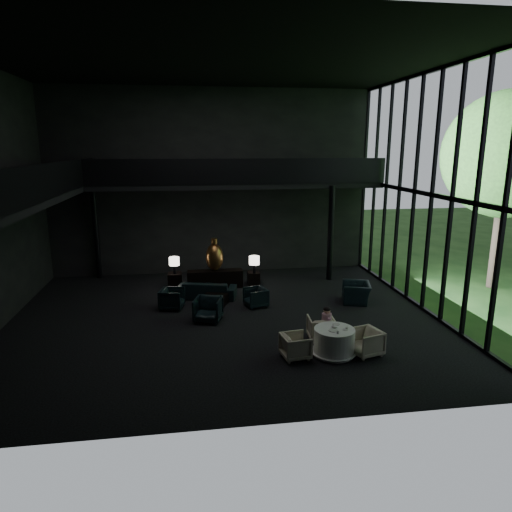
{
  "coord_description": "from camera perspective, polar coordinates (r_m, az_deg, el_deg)",
  "views": [
    {
      "loc": [
        -1.04,
        -14.16,
        5.57
      ],
      "look_at": [
        1.12,
        0.5,
        1.99
      ],
      "focal_mm": 32.0,
      "sensor_mm": 36.0,
      "label": 1
    }
  ],
  "objects": [
    {
      "name": "console",
      "position": [
        18.49,
        -5.14,
        -2.87
      ],
      "size": [
        2.22,
        0.5,
        0.71
      ],
      "primitive_type": "cube",
      "color": "black",
      "rests_on": "floor"
    },
    {
      "name": "column_ne",
      "position": [
        19.41,
        9.3,
        2.79
      ],
      "size": [
        0.24,
        0.24,
        4.0
      ],
      "primitive_type": "cylinder",
      "color": "black",
      "rests_on": "floor"
    },
    {
      "name": "side_table_right",
      "position": [
        18.83,
        -0.29,
        -2.79
      ],
      "size": [
        0.48,
        0.48,
        0.53
      ],
      "primitive_type": "cube",
      "color": "black",
      "rests_on": "floor"
    },
    {
      "name": "plate_a",
      "position": [
        12.56,
        9.63,
        -9.17
      ],
      "size": [
        0.28,
        0.28,
        0.02
      ],
      "primitive_type": "cylinder",
      "rotation": [
        0.0,
        0.0,
        0.16
      ],
      "color": "white",
      "rests_on": "dining_table"
    },
    {
      "name": "coffee_table",
      "position": [
        16.55,
        -5.15,
        -5.5
      ],
      "size": [
        1.04,
        1.04,
        0.36
      ],
      "primitive_type": "cube",
      "rotation": [
        0.0,
        0.0,
        -0.37
      ],
      "color": "black",
      "rests_on": "floor"
    },
    {
      "name": "table_lamp_right",
      "position": [
        18.47,
        -0.22,
        -0.64
      ],
      "size": [
        0.42,
        0.42,
        0.71
      ],
      "color": "black",
      "rests_on": "side_table_right"
    },
    {
      "name": "saucer",
      "position": [
        12.67,
        11.09,
        -9.03
      ],
      "size": [
        0.15,
        0.15,
        0.01
      ],
      "primitive_type": "cylinder",
      "rotation": [
        0.0,
        0.0,
        -0.01
      ],
      "color": "white",
      "rests_on": "dining_table"
    },
    {
      "name": "lounge_armchair_west",
      "position": [
        16.3,
        -10.46,
        -5.13
      ],
      "size": [
        0.91,
        0.94,
        0.82
      ],
      "primitive_type": "imported",
      "rotation": [
        0.0,
        0.0,
        1.34
      ],
      "color": "black",
      "rests_on": "floor"
    },
    {
      "name": "wall_back",
      "position": [
        20.25,
        -5.47,
        9.07
      ],
      "size": [
        14.0,
        0.04,
        8.0
      ],
      "primitive_type": "cube",
      "color": "black",
      "rests_on": "ground"
    },
    {
      "name": "column_nw",
      "position": [
        20.56,
        -19.36,
        2.8
      ],
      "size": [
        0.24,
        0.24,
        4.0
      ],
      "primitive_type": "cylinder",
      "color": "black",
      "rests_on": "floor"
    },
    {
      "name": "side_table_left",
      "position": [
        18.66,
        -10.08,
        -3.03
      ],
      "size": [
        0.56,
        0.56,
        0.61
      ],
      "primitive_type": "cube",
      "color": "black",
      "rests_on": "floor"
    },
    {
      "name": "dining_chair_north",
      "position": [
        13.75,
        8.11,
        -8.79
      ],
      "size": [
        0.77,
        0.73,
        0.74
      ],
      "primitive_type": "imported",
      "rotation": [
        0.0,
        0.0,
        3.07
      ],
      "color": "beige",
      "rests_on": "floor"
    },
    {
      "name": "dining_table",
      "position": [
        12.85,
        9.72,
        -10.71
      ],
      "size": [
        1.26,
        1.26,
        0.75
      ],
      "color": "white",
      "rests_on": "floor"
    },
    {
      "name": "dining_chair_west",
      "position": [
        12.53,
        4.98,
        -11.11
      ],
      "size": [
        0.73,
        0.77,
        0.7
      ],
      "primitive_type": "imported",
      "rotation": [
        0.0,
        0.0,
        1.71
      ],
      "color": "#9C978F",
      "rests_on": "floor"
    },
    {
      "name": "lounge_armchair_south",
      "position": [
        14.99,
        -6.03,
        -6.34
      ],
      "size": [
        1.15,
        1.11,
        0.97
      ],
      "primitive_type": "imported",
      "rotation": [
        0.0,
        0.0,
        -0.28
      ],
      "color": "black",
      "rests_on": "floor"
    },
    {
      "name": "coffee_cup",
      "position": [
        12.73,
        11.29,
        -8.78
      ],
      "size": [
        0.08,
        0.08,
        0.06
      ],
      "primitive_type": "cylinder",
      "rotation": [
        0.0,
        0.0,
        0.16
      ],
      "color": "white",
      "rests_on": "saucer"
    },
    {
      "name": "railing_left",
      "position": [
        14.73,
        -24.24,
        8.62
      ],
      "size": [
        0.06,
        12.0,
        1.0
      ],
      "primitive_type": "cube",
      "color": "black",
      "rests_on": "mezzanine_left"
    },
    {
      "name": "sofa",
      "position": [
        17.26,
        -6.2,
        -3.76
      ],
      "size": [
        2.4,
        1.21,
        0.9
      ],
      "primitive_type": "imported",
      "rotation": [
        0.0,
        0.0,
        2.9
      ],
      "color": "black",
      "rests_on": "floor"
    },
    {
      "name": "cereal_bowl",
      "position": [
        12.72,
        9.78,
        -8.71
      ],
      "size": [
        0.16,
        0.16,
        0.08
      ],
      "primitive_type": "ellipsoid",
      "color": "white",
      "rests_on": "dining_table"
    },
    {
      "name": "cream_pot",
      "position": [
        12.39,
        10.19,
        -9.38
      ],
      "size": [
        0.06,
        0.06,
        0.07
      ],
      "primitive_type": "cylinder",
      "rotation": [
        0.0,
        0.0,
        -0.02
      ],
      "color": "#99999E",
      "rests_on": "dining_table"
    },
    {
      "name": "plate_b",
      "position": [
        12.99,
        9.98,
        -8.41
      ],
      "size": [
        0.25,
        0.25,
        0.01
      ],
      "primitive_type": "cylinder",
      "rotation": [
        0.0,
        0.0,
        0.35
      ],
      "color": "white",
      "rests_on": "dining_table"
    },
    {
      "name": "wall_front",
      "position": [
        8.37,
        -1.1,
        2.74
      ],
      "size": [
        14.0,
        0.04,
        8.0
      ],
      "primitive_type": "cube",
      "color": "black",
      "rests_on": "ground"
    },
    {
      "name": "ceiling",
      "position": [
        14.4,
        -4.48,
        23.24
      ],
      "size": [
        14.0,
        12.0,
        0.02
      ],
      "primitive_type": "cube",
      "color": "black",
      "rests_on": "ground"
    },
    {
      "name": "dining_chair_east",
      "position": [
        13.0,
        13.53,
        -10.26
      ],
      "size": [
        0.93,
        0.96,
        0.81
      ],
      "primitive_type": "imported",
      "rotation": [
        0.0,
        0.0,
        -1.29
      ],
      "color": "#B1ADA5",
      "rests_on": "floor"
    },
    {
      "name": "tree_near",
      "position": [
        20.15,
        28.89,
        10.97
      ],
      "size": [
        4.8,
        4.8,
        7.65
      ],
      "color": "#382D23",
      "rests_on": "garden_ground"
    },
    {
      "name": "table_lamp_left",
      "position": [
        18.36,
        -10.19,
        -0.74
      ],
      "size": [
        0.41,
        0.41,
        0.68
      ],
      "color": "black",
      "rests_on": "side_table_left"
    },
    {
      "name": "railing_back",
      "position": [
        18.3,
        -1.99,
        10.53
      ],
      "size": [
        12.0,
        0.06,
        1.0
      ],
      "primitive_type": "cube",
      "color": "black",
      "rests_on": "mezzanine_back"
    },
    {
      "name": "mezzanine_back",
      "position": [
        19.33,
        -2.32,
        8.9
      ],
      "size": [
        12.0,
        2.0,
        0.25
      ],
      "primitive_type": "cube",
      "color": "black",
      "rests_on": "wall_back"
    },
    {
      "name": "child",
      "position": [
        13.49,
        8.83,
        -7.53
      ],
      "size": [
        0.28,
        0.28,
        0.61
      ],
      "rotation": [
        0.0,
        0.0,
        3.14
      ],
      "color": "#C67D9B",
      "rests_on": "dining_chair_north"
    },
    {
      "name": "curtain_wall",
      "position": [
        16.33,
        21.13,
        7.15
      ],
      "size": [
        0.2,
        12.0,
        8.0
      ],
      "primitive_type": null,
      "color": "black",
      "rests_on": "ground"
    },
    {
      "name": "floor",
      "position": [
        15.25,
        -3.92,
        -7.89
      ],
      "size": [
        14.0,
        12.0,
        0.02
      ],
      "primitive_type": "cube",
      "color": "black",
      "rests_on": "ground"
    },
    {
      "name": "mezzanine_left",
      "position": [
        15.09,
        -27.69,
        6.05
      ],
      "size": [
        2.0,
        12.0,
        0.25
      ],
      "primitive_type": "cube",
      "color": "black",
      "rests_on": "wall_left"
    },
    {
      "name": "bronze_urn",
      "position": [
        18.29,
        -5.2,
        -0.1
      ],
      "size": [
        0.7,
        0.7,
        1.31
      ],
      "color": "olive",
      "rests_on": "console"
    },
    {
      "name": "lounge_armchair_east",
      "position": [
        16.26,
        -0.03,
        -5.13
      ],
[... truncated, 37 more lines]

